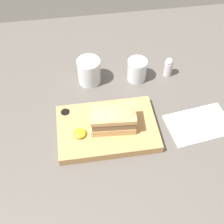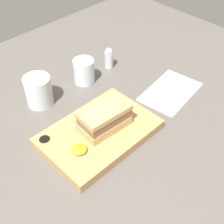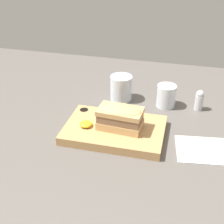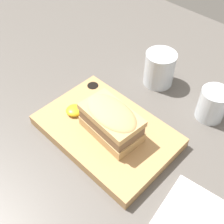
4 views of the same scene
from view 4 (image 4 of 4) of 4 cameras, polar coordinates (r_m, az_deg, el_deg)
The scene contains 6 objects.
dining_table at distance 69.61cm, azimuth -1.47°, elevation -0.68°, with size 166.96×116.01×2.00cm.
serving_board at distance 63.38cm, azimuth -1.14°, elevation -3.85°, with size 30.12×20.21×2.78cm.
sandwich at distance 58.32cm, azimuth -0.16°, elevation -1.72°, with size 13.66×8.46×7.39cm.
mustard_dollop at distance 65.21cm, azimuth -7.69°, elevation 0.35°, with size 3.79×3.79×1.52cm.
water_glass at distance 75.48cm, azimuth 9.57°, elevation 8.33°, with size 7.93×7.93×9.11cm.
wine_glass at distance 69.51cm, azimuth 19.69°, elevation 1.37°, with size 6.68×6.68×7.90cm.
Camera 4 is at (33.75, -31.96, 52.82)cm, focal length 45.00 mm.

